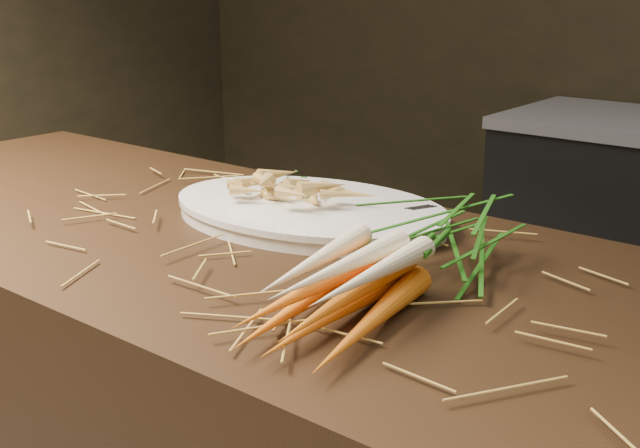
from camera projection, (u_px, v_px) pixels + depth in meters
The scene contains 5 objects.
straw_bedding at pixel (344, 259), 1.13m from camera, with size 1.40×0.60×0.02m, color #A67C2E, non-canonical shape.
root_veg_bunch at pixel (398, 253), 1.04m from camera, with size 0.22×0.54×0.10m.
serving_platter at pixel (308, 213), 1.34m from camera, with size 0.48×0.32×0.03m, color white, non-canonical shape.
roasted_veg_heap at pixel (308, 190), 1.33m from camera, with size 0.24×0.17×0.05m, color olive, non-canonical shape.
serving_fork at pixel (395, 224), 1.23m from camera, with size 0.02×0.18×0.00m, color silver.
Camera 1 is at (0.64, -0.55, 1.29)m, focal length 45.00 mm.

